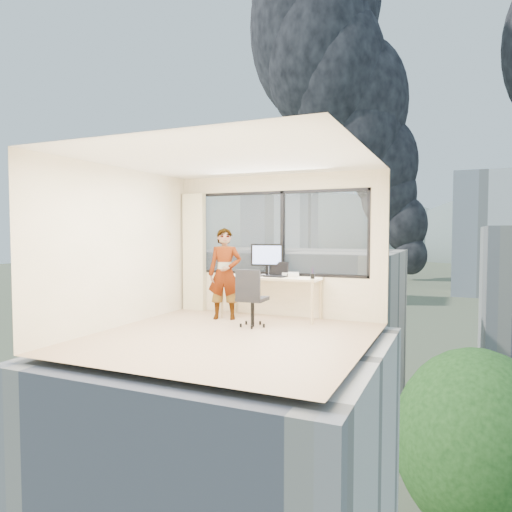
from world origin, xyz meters
The scene contains 25 objects.
floor centered at (0.00, 0.00, 0.00)m, with size 4.00×4.00×0.01m, color tan.
ceiling centered at (0.00, 0.00, 2.60)m, with size 4.00×4.00×0.01m, color white.
wall_front centered at (0.00, -2.00, 1.30)m, with size 4.00×0.01×2.60m, color beige.
wall_left centered at (-2.00, 0.00, 1.30)m, with size 0.01×4.00×2.60m, color beige.
wall_right centered at (2.00, 0.00, 1.30)m, with size 0.01×4.00×2.60m, color beige.
window_wall centered at (0.05, 2.00, 1.52)m, with size 3.30×0.16×1.55m, color black, non-canonical shape.
curtain centered at (-1.72, 1.88, 1.15)m, with size 0.45×0.14×2.30m, color beige.
desk centered at (0.00, 1.66, 0.38)m, with size 1.80×0.60×0.75m, color beige.
chair centered at (0.01, 0.84, 0.49)m, with size 0.50×0.50×0.97m, color black, non-canonical shape.
person centered at (-0.72, 1.25, 0.81)m, with size 0.59×0.39×1.62m, color #2D2D33.
monitor centered at (-0.13, 1.78, 1.05)m, with size 0.59×0.13×0.59m, color black, non-canonical shape.
game_console centered at (0.30, 1.88, 0.79)m, with size 0.30×0.25×0.07m, color white.
laptop centered at (0.10, 1.66, 0.87)m, with size 0.37×0.40×0.24m, color black, non-canonical shape.
cellphone centered at (-0.18, 1.58, 0.76)m, with size 0.11×0.05×0.01m, color black.
pen_cup centered at (0.80, 1.59, 0.80)m, with size 0.07×0.07×0.09m, color black.
handbag centered at (0.10, 1.89, 0.84)m, with size 0.23×0.12×0.18m, color #0D524C.
exterior_ground centered at (0.00, 120.00, -14.00)m, with size 400.00×400.00×0.04m, color #515B3D.
near_bldg_a centered at (-9.00, 30.00, -7.00)m, with size 16.00×12.00×14.00m, color beige.
far_tower_a centered at (-35.00, 95.00, 0.00)m, with size 14.00×14.00×28.00m, color silver.
far_tower_b centered at (8.00, 120.00, 1.00)m, with size 13.00×13.00×30.00m, color silver.
far_tower_d centered at (-60.00, 150.00, -3.00)m, with size 16.00×14.00×22.00m, color silver.
hill_a centered at (-120.00, 320.00, -14.00)m, with size 288.00×216.00×90.00m, color slate.
tree_a centered at (-16.00, 22.00, -10.00)m, with size 7.00×7.00×8.00m, color #1E4517, non-canonical shape.
tree_b centered at (4.00, 18.00, -9.50)m, with size 7.60×7.60×9.00m, color #1E4517, non-canonical shape.
smoke_plume_a centered at (-10.00, 150.00, 39.00)m, with size 40.00×24.00×90.00m, color black, non-canonical shape.
Camera 1 is at (3.08, -6.03, 1.55)m, focal length 32.55 mm.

